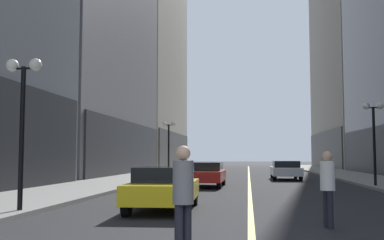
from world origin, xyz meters
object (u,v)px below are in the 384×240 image
at_px(car_white, 286,169).
at_px(pedestrian_in_grey_suit, 183,192).
at_px(pedestrian_in_white_shirt, 328,183).
at_px(street_lamp_left_far, 169,136).
at_px(street_lamp_right_mid, 374,125).
at_px(street_lamp_left_near, 23,99).
at_px(car_red, 206,173).
at_px(car_yellow, 164,186).

relative_size(car_white, pedestrian_in_grey_suit, 2.61).
xyz_separation_m(pedestrian_in_white_shirt, pedestrian_in_grey_suit, (-2.87, -3.62, 0.03)).
relative_size(street_lamp_left_far, street_lamp_right_mid, 1.00).
xyz_separation_m(street_lamp_left_near, street_lamp_right_mid, (12.80, 12.25, 0.00)).
bearing_deg(pedestrian_in_white_shirt, pedestrian_in_grey_suit, -128.45).
relative_size(car_red, street_lamp_right_mid, 0.99).
bearing_deg(street_lamp_left_far, street_lamp_left_near, -90.00).
relative_size(street_lamp_left_near, street_lamp_left_far, 1.00).
height_order(car_yellow, street_lamp_left_far, street_lamp_left_far).
bearing_deg(street_lamp_left_near, car_red, 72.01).
xyz_separation_m(car_red, pedestrian_in_white_shirt, (4.11, -13.74, 0.32)).
bearing_deg(car_yellow, street_lamp_left_near, -155.35).
distance_m(car_yellow, pedestrian_in_grey_suit, 6.76).
distance_m(pedestrian_in_grey_suit, street_lamp_left_near, 7.51).
height_order(car_white, street_lamp_left_near, street_lamp_left_near).
bearing_deg(pedestrian_in_grey_suit, car_yellow, 103.07).
bearing_deg(street_lamp_left_near, street_lamp_right_mid, 43.74).
distance_m(car_white, street_lamp_left_near, 22.49).
height_order(car_red, street_lamp_left_far, street_lamp_left_far).
height_order(street_lamp_left_near, street_lamp_right_mid, same).
xyz_separation_m(car_white, pedestrian_in_grey_suit, (-3.65, -25.32, 0.35)).
relative_size(car_white, street_lamp_right_mid, 1.07).
distance_m(car_red, car_white, 9.35).
bearing_deg(car_red, car_white, 58.45).
xyz_separation_m(car_red, street_lamp_left_far, (-4.06, 11.53, 2.54)).
relative_size(car_yellow, pedestrian_in_grey_suit, 2.39).
xyz_separation_m(car_white, street_lamp_left_near, (-8.95, -20.47, 2.53)).
height_order(car_yellow, car_white, same).
relative_size(car_red, pedestrian_in_grey_suit, 2.40).
distance_m(pedestrian_in_white_shirt, street_lamp_right_mid, 14.42).
distance_m(pedestrian_in_white_shirt, street_lamp_left_near, 8.55).
height_order(street_lamp_left_far, street_lamp_right_mid, same).
bearing_deg(car_white, street_lamp_left_far, 158.27).
bearing_deg(car_red, car_yellow, -91.55).
bearing_deg(pedestrian_in_white_shirt, street_lamp_right_mid, 71.04).
height_order(street_lamp_left_near, street_lamp_left_far, same).
bearing_deg(street_lamp_left_near, car_white, 66.38).
bearing_deg(car_red, street_lamp_left_near, -107.99).
relative_size(pedestrian_in_white_shirt, street_lamp_left_far, 0.40).
relative_size(car_yellow, street_lamp_right_mid, 0.98).
bearing_deg(car_white, street_lamp_left_near, -113.62).
bearing_deg(street_lamp_left_far, street_lamp_right_mid, -42.65).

